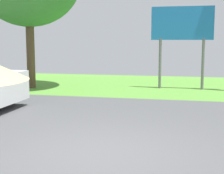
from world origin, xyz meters
TOP-DOWN VIEW (x-y plane):
  - ground_plane at (0.00, 2.95)m, footprint 40.00×22.00m
  - roadside_billboard at (1.32, 8.87)m, footprint 2.60×0.12m

SIDE VIEW (x-z plane):
  - ground_plane at x=0.00m, z-range -0.15..0.05m
  - roadside_billboard at x=1.32m, z-range 0.80..4.30m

